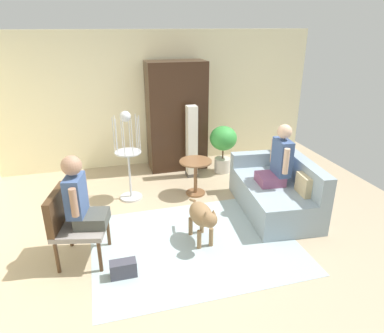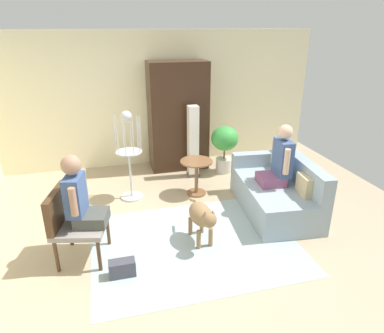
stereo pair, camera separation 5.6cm
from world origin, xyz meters
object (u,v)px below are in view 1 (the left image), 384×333
bird_cage_stand (128,155)px  handbag (123,269)px  dog (202,216)px  couch (277,191)px  potted_plant (223,143)px  column_lamp (192,142)px  person_on_couch (279,160)px  person_on_armchair (80,197)px  round_end_table (196,172)px  armoire_cabinet (176,116)px  armchair (71,220)px

bird_cage_stand → handbag: (-0.30, -1.90, -0.65)m
dog → couch: bearing=22.0°
dog → handbag: size_ratio=2.67×
potted_plant → column_lamp: column_lamp is taller
person_on_couch → person_on_armchair: 2.79m
handbag → couch: bearing=21.5°
round_end_table → person_on_armchair: bearing=-143.3°
bird_cage_stand → couch: bearing=-24.6°
person_on_couch → bird_cage_stand: (-2.06, 0.98, -0.07)m
armoire_cabinet → round_end_table: bearing=-89.5°
round_end_table → column_lamp: column_lamp is taller
couch → person_on_armchair: 2.87m
armchair → potted_plant: bearing=37.7°
couch → dog: bearing=-158.0°
bird_cage_stand → potted_plant: bearing=19.1°
person_on_couch → armchair: bearing=-171.6°
couch → round_end_table: bearing=141.7°
potted_plant → armoire_cabinet: armoire_cabinet is taller
potted_plant → person_on_couch: bearing=-81.4°
armoire_cabinet → bird_cage_stand: bearing=-132.9°
armchair → armoire_cabinet: (1.87, 2.53, 0.48)m
dog → person_on_armchair: bearing=177.5°
person_on_couch → dog: (-1.32, -0.52, -0.43)m
couch → person_on_armchair: bearing=-170.2°
armoire_cabinet → potted_plant: bearing=-32.6°
round_end_table → dog: size_ratio=0.75×
armchair → column_lamp: (2.02, 2.01, 0.12)m
potted_plant → column_lamp: bearing=-177.0°
armchair → column_lamp: size_ratio=0.67×
armchair → round_end_table: 2.27m
couch → column_lamp: size_ratio=1.30×
couch → bird_cage_stand: 2.34m
dog → armoire_cabinet: size_ratio=0.39×
round_end_table → dog: (-0.31, -1.36, 0.00)m
couch → handbag: 2.58m
couch → bird_cage_stand: bird_cage_stand is taller
potted_plant → armoire_cabinet: (-0.77, 0.49, 0.44)m
person_on_couch → handbag: (-2.36, -0.92, -0.72)m
armchair → handbag: size_ratio=3.01×
dog → column_lamp: 2.17m
person_on_armchair → column_lamp: person_on_armchair is taller
armchair → dog: (1.57, -0.10, -0.15)m
column_lamp → handbag: (-1.50, -2.50, -0.56)m
armchair → handbag: bearing=-43.3°
dog → potted_plant: (1.07, 2.14, 0.19)m
person_on_couch → handbag: bearing=-158.8°
armchair → dog: bearing=-3.5°
bird_cage_stand → column_lamp: size_ratio=1.09×
dog → armchair: bearing=176.5°
armoire_cabinet → couch: bearing=-63.3°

